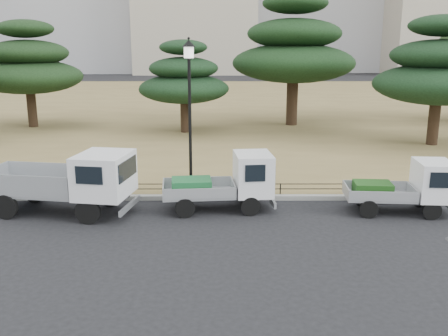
{
  "coord_description": "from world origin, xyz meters",
  "views": [
    {
      "loc": [
        -0.03,
        -14.21,
        5.32
      ],
      "look_at": [
        0.0,
        2.0,
        1.3
      ],
      "focal_mm": 40.0,
      "sensor_mm": 36.0,
      "label": 1
    }
  ],
  "objects_px": {
    "truck_large": "(68,180)",
    "street_lamp": "(190,92)",
    "truck_kei_rear": "(406,187)",
    "truck_kei_front": "(227,182)"
  },
  "relations": [
    {
      "from": "truck_kei_front",
      "to": "street_lamp",
      "type": "xyz_separation_m",
      "value": [
        -1.26,
        1.36,
        2.82
      ]
    },
    {
      "from": "truck_large",
      "to": "truck_kei_rear",
      "type": "distance_m",
      "value": 10.88
    },
    {
      "from": "truck_kei_rear",
      "to": "street_lamp",
      "type": "height_order",
      "value": "street_lamp"
    },
    {
      "from": "truck_large",
      "to": "truck_kei_rear",
      "type": "relative_size",
      "value": 1.44
    },
    {
      "from": "truck_large",
      "to": "truck_kei_front",
      "type": "relative_size",
      "value": 1.33
    },
    {
      "from": "truck_kei_rear",
      "to": "street_lamp",
      "type": "relative_size",
      "value": 0.63
    },
    {
      "from": "truck_large",
      "to": "truck_kei_rear",
      "type": "xyz_separation_m",
      "value": [
        10.87,
        0.04,
        -0.26
      ]
    },
    {
      "from": "truck_kei_rear",
      "to": "truck_large",
      "type": "bearing_deg",
      "value": -175.37
    },
    {
      "from": "truck_large",
      "to": "street_lamp",
      "type": "bearing_deg",
      "value": 33.91
    },
    {
      "from": "truck_kei_rear",
      "to": "street_lamp",
      "type": "bearing_deg",
      "value": 170.94
    }
  ]
}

